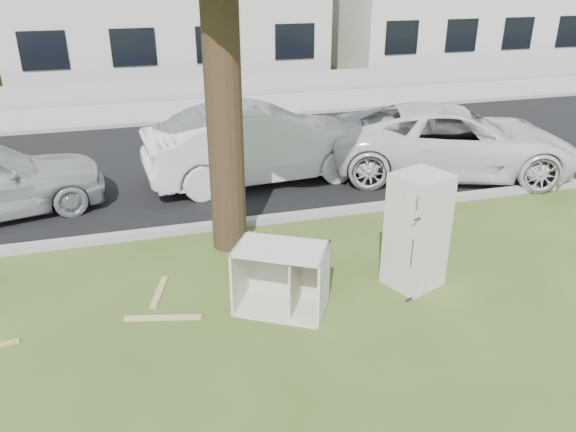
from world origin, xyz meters
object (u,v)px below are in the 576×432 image
object	(u,v)px
cabinet	(281,278)
car_right	(452,140)
fridge	(417,231)
car_center	(262,143)

from	to	relation	value
cabinet	car_right	distance (m)	6.27
fridge	cabinet	distance (m)	1.97
cabinet	car_center	size ratio (longest dim) A/B	0.24
fridge	cabinet	xyz separation A→B (m)	(-1.93, -0.11, -0.37)
fridge	cabinet	size ratio (longest dim) A/B	1.43
cabinet	car_right	xyz separation A→B (m)	(4.81, 4.02, 0.28)
car_center	car_right	distance (m)	3.99
fridge	car_right	distance (m)	4.85
fridge	car_center	world-z (taller)	fridge
car_center	car_right	xyz separation A→B (m)	(3.93, -0.69, -0.06)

